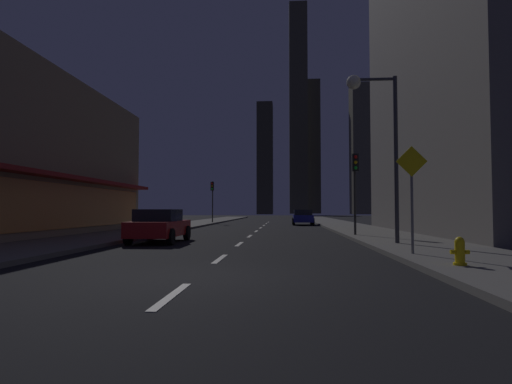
% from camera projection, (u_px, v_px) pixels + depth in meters
% --- Properties ---
extents(ground_plane, '(78.00, 136.00, 0.10)m').
position_uv_depth(ground_plane, '(265.00, 225.00, 40.78)').
color(ground_plane, black).
extents(sidewalk_right, '(4.00, 76.00, 0.15)m').
position_uv_depth(sidewalk_right, '(338.00, 224.00, 40.31)').
color(sidewalk_right, '#605E59').
rests_on(sidewalk_right, ground).
extents(sidewalk_left, '(4.00, 76.00, 0.15)m').
position_uv_depth(sidewalk_left, '(195.00, 224.00, 41.26)').
color(sidewalk_left, '#605E59').
rests_on(sidewalk_left, ground).
extents(lane_marking_center, '(0.16, 43.80, 0.01)m').
position_uv_depth(lane_marking_center, '(256.00, 231.00, 27.63)').
color(lane_marking_center, silver).
rests_on(lane_marking_center, ground).
extents(building_apartment_right, '(11.00, 20.00, 20.96)m').
position_uv_depth(building_apartment_right, '(501.00, 54.00, 24.30)').
color(building_apartment_right, slate).
rests_on(building_apartment_right, ground).
extents(skyscraper_distant_tall, '(5.10, 7.21, 36.31)m').
position_uv_depth(skyscraper_distant_tall, '(265.00, 159.00, 136.63)').
color(skyscraper_distant_tall, '#312E25').
rests_on(skyscraper_distant_tall, ground).
extents(skyscraper_distant_mid, '(6.78, 5.87, 79.63)m').
position_uv_depth(skyscraper_distant_mid, '(298.00, 108.00, 157.28)').
color(skyscraper_distant_mid, '#3A372B').
rests_on(skyscraper_distant_mid, ground).
extents(skyscraper_distant_short, '(5.13, 5.94, 53.51)m').
position_uv_depth(skyscraper_distant_short, '(314.00, 147.00, 167.46)').
color(skyscraper_distant_short, '#333026').
rests_on(skyscraper_distant_short, ground).
extents(skyscraper_distant_slender, '(6.89, 8.69, 42.40)m').
position_uv_depth(skyscraper_distant_slender, '(362.00, 149.00, 136.61)').
color(skyscraper_distant_slender, '#4E4A3A').
rests_on(skyscraper_distant_slender, ground).
extents(car_parked_near, '(1.98, 4.24, 1.45)m').
position_uv_depth(car_parked_near, '(159.00, 225.00, 18.28)').
color(car_parked_near, '#B21919').
rests_on(car_parked_near, ground).
extents(car_parked_far, '(1.98, 4.24, 1.45)m').
position_uv_depth(car_parked_far, '(303.00, 217.00, 39.33)').
color(car_parked_far, navy).
rests_on(car_parked_far, ground).
extents(fire_hydrant_yellow_near, '(0.42, 0.30, 0.65)m').
position_uv_depth(fire_hydrant_yellow_near, '(460.00, 252.00, 9.62)').
color(fire_hydrant_yellow_near, yellow).
rests_on(fire_hydrant_yellow_near, sidewalk_right).
extents(fire_hydrant_far_left, '(0.42, 0.30, 0.65)m').
position_uv_depth(fire_hydrant_far_left, '(160.00, 225.00, 26.02)').
color(fire_hydrant_far_left, red).
rests_on(fire_hydrant_far_left, sidewalk_left).
extents(traffic_light_near_right, '(0.32, 0.48, 4.20)m').
position_uv_depth(traffic_light_near_right, '(355.00, 175.00, 21.45)').
color(traffic_light_near_right, '#2D2D2D').
rests_on(traffic_light_near_right, sidewalk_right).
extents(traffic_light_far_left, '(0.32, 0.48, 4.20)m').
position_uv_depth(traffic_light_far_left, '(212.00, 193.00, 42.77)').
color(traffic_light_far_left, '#2D2D2D').
rests_on(traffic_light_far_left, sidewalk_left).
extents(street_lamp_right, '(1.96, 0.56, 6.58)m').
position_uv_depth(street_lamp_right, '(374.00, 117.00, 16.32)').
color(street_lamp_right, '#38383D').
rests_on(street_lamp_right, sidewalk_right).
extents(pedestrian_crossing_sign, '(0.91, 0.08, 3.15)m').
position_uv_depth(pedestrian_crossing_sign, '(412.00, 190.00, 12.24)').
color(pedestrian_crossing_sign, slate).
rests_on(pedestrian_crossing_sign, sidewalk_right).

